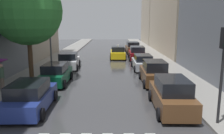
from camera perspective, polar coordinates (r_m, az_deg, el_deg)
name	(u,v)px	position (r m, az deg, el deg)	size (l,w,h in m)	color
ground_plane	(108,58)	(30.88, -1.06, 2.17)	(28.00, 72.00, 0.04)	#373739
sidewalk_left	(59,58)	(31.67, -12.91, 2.29)	(3.00, 72.00, 0.15)	gray
sidewalk_right	(156,58)	(31.41, 10.89, 2.30)	(3.00, 72.00, 0.15)	gray
building_left_mid	(24,15)	(32.99, -21.01, 12.01)	(6.00, 12.94, 11.42)	#9E9384
building_right_far	(159,9)	(53.87, 11.56, 13.86)	(6.00, 12.71, 15.36)	#B2A38C
parked_car_left_nearest	(30,97)	(13.13, -19.53, -6.98)	(2.25, 4.47, 1.60)	navy
parked_car_left_second	(56,74)	(18.28, -13.61, -1.72)	(2.02, 4.23, 1.61)	#0C4C2D
parked_car_left_third	(69,61)	(24.23, -10.55, 1.47)	(2.29, 4.26, 1.64)	silver
parked_car_right_nearest	(172,95)	(12.81, 14.62, -6.77)	(2.05, 4.46, 1.80)	brown
parked_car_right_second	(155,73)	(18.04, 10.49, -1.48)	(2.02, 4.22, 1.81)	brown
parked_car_right_third	(143,62)	(23.43, 7.69, 1.14)	(2.04, 4.44, 1.53)	#B2B7BF
parked_car_right_fourth	(137,53)	(29.62, 6.33, 3.35)	(2.21, 4.57, 1.72)	maroon
parked_car_right_fifth	(133,48)	(36.10, 5.24, 4.74)	(2.28, 4.61, 1.77)	brown
taxi_midroad	(118,53)	(30.48, 1.57, 3.54)	(2.09, 4.35, 1.81)	yellow
pedestrian_foreground	(1,69)	(17.04, -25.70, -0.37)	(0.96, 0.96, 2.09)	brown
street_tree_left	(28,11)	(19.47, -20.11, 12.98)	(5.39, 5.39, 8.13)	#513823
traffic_light_right_corner	(224,55)	(11.02, 26.07, 2.73)	(0.30, 0.42, 4.30)	black
lamp_post_left	(50,30)	(23.98, -15.00, 8.82)	(0.60, 0.28, 6.53)	#595B60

